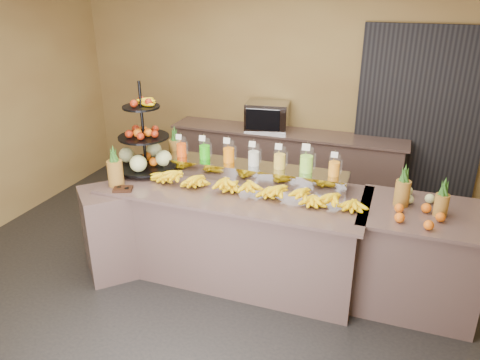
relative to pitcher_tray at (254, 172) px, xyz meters
The scene contains 20 objects.
ground 1.16m from the pitcher_tray, 99.71° to the right, with size 6.00×6.00×0.00m, color black.
room_envelope 0.90m from the pitcher_tray, 66.86° to the left, with size 6.04×5.02×2.82m.
buffet_counter 0.66m from the pitcher_tray, 123.83° to the right, with size 2.75×1.25×0.93m.
right_counter 1.70m from the pitcher_tray, ahead, with size 1.08×0.88×0.93m.
back_ledge 1.76m from the pitcher_tray, 93.40° to the left, with size 3.10×0.55×0.93m.
pitcher_tray is the anchor object (origin of this frame).
juice_pitcher_orange_a 0.80m from the pitcher_tray, behind, with size 0.11×0.11×0.26m.
juice_pitcher_green 0.55m from the pitcher_tray, behind, with size 0.11×0.12×0.27m.
juice_pitcher_orange_b 0.31m from the pitcher_tray, behind, with size 0.11×0.12×0.28m.
juice_pitcher_milk 0.17m from the pitcher_tray, 102.59° to the right, with size 0.11×0.12×0.27m.
juice_pitcher_lemon 0.31m from the pitcher_tray, ahead, with size 0.12×0.12×0.28m.
juice_pitcher_lime 0.55m from the pitcher_tray, ahead, with size 0.13×0.13×0.31m.
juice_pitcher_orange_c 0.80m from the pitcher_tray, ahead, with size 0.11×0.11×0.26m.
banana_heap 0.33m from the pitcher_tray, 74.41° to the right, with size 2.10×0.19×0.17m.
fruit_stand 1.11m from the pitcher_tray, behind, with size 0.70×0.70×0.92m.
condiment_caddy 1.26m from the pitcher_tray, 148.10° to the right, with size 0.17×0.13×0.03m, color black.
pineapple_left_a 1.33m from the pitcher_tray, 153.85° to the right, with size 0.15×0.15×0.41m.
pineapple_left_b 0.96m from the pitcher_tray, 169.60° to the left, with size 0.14×0.14×0.41m.
right_fruit_pile 1.56m from the pitcher_tray, ahead, with size 0.44×0.42×0.23m.
oven_warmer 1.71m from the pitcher_tray, 102.24° to the left, with size 0.55×0.38×0.36m, color gray.
Camera 1 is at (1.42, -3.48, 2.74)m, focal length 35.00 mm.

